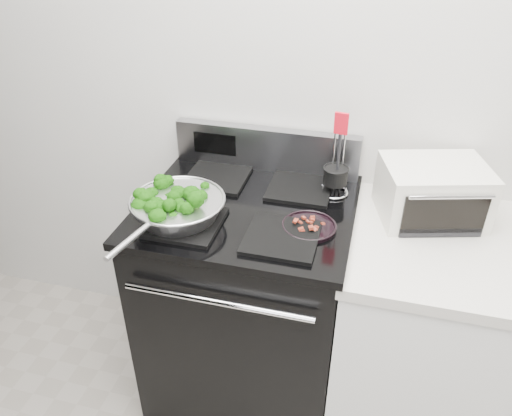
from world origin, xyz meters
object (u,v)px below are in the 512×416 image
(gas_range, at_px, (248,299))
(utensil_holder, at_px, (335,180))
(bacon_plate, at_px, (309,224))
(toaster_oven, at_px, (432,192))
(skillet, at_px, (177,207))

(gas_range, xyz_separation_m, utensil_holder, (0.30, 0.17, 0.52))
(bacon_plate, xyz_separation_m, toaster_oven, (0.40, 0.23, 0.06))
(gas_range, bearing_deg, toaster_oven, 12.68)
(gas_range, relative_size, bacon_plate, 5.97)
(toaster_oven, bearing_deg, skillet, -176.76)
(gas_range, bearing_deg, utensil_holder, 29.32)
(gas_range, xyz_separation_m, bacon_plate, (0.25, -0.08, 0.48))
(utensil_holder, bearing_deg, toaster_oven, 3.86)
(utensil_holder, xyz_separation_m, toaster_oven, (0.35, -0.02, 0.01))
(bacon_plate, bearing_deg, skillet, -171.74)
(bacon_plate, bearing_deg, gas_range, 161.04)
(utensil_holder, bearing_deg, gas_range, -143.11)
(utensil_holder, bearing_deg, bacon_plate, -94.42)
(bacon_plate, xyz_separation_m, utensil_holder, (0.05, 0.25, 0.04))
(skillet, bearing_deg, utensil_holder, 44.32)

